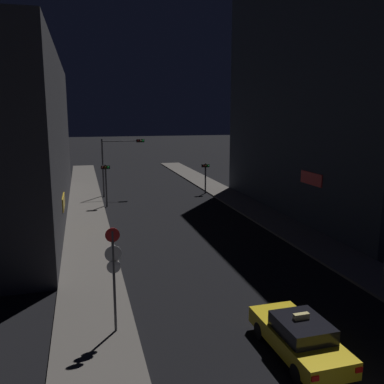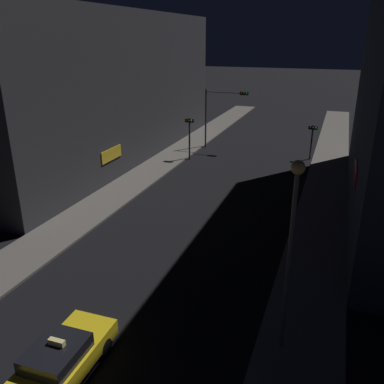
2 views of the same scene
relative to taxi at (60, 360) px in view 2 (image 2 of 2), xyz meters
The scene contains 8 objects.
sidewalk_left 25.72m from the taxi, 105.37° to the left, with size 3.15×63.98×0.13m, color #5B5651.
sidewalk_right 25.87m from the taxi, 73.47° to the left, with size 3.15×63.98×0.13m, color #5B5651.
building_facade_left 28.69m from the taxi, 120.63° to the left, with size 11.96×32.67×12.79m.
taxi is the anchor object (origin of this frame).
traffic_light_overhead 30.87m from the taxi, 96.44° to the left, with size 4.32×0.41×5.87m.
traffic_light_left_kerb 26.30m from the taxi, 100.97° to the left, with size 0.80×0.42×3.88m.
traffic_light_right_kerb 30.21m from the taxi, 79.43° to the left, with size 0.80×0.41×3.21m.
street_lamp_near_block 8.69m from the taxi, 30.30° to the left, with size 0.46×0.46×7.06m.
Camera 2 is at (7.41, -3.21, 10.74)m, focal length 38.05 mm.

